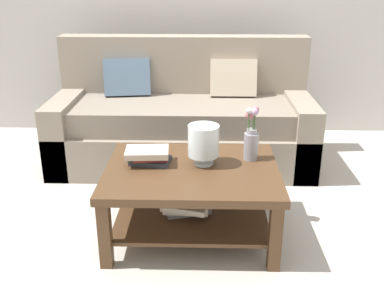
{
  "coord_description": "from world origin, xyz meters",
  "views": [
    {
      "loc": [
        0.07,
        -2.94,
        1.61
      ],
      "look_at": [
        -0.0,
        -0.28,
        0.56
      ],
      "focal_mm": 41.8,
      "sensor_mm": 36.0,
      "label": 1
    }
  ],
  "objects_px": {
    "couch": "(183,121)",
    "glass_hurricane_vase": "(204,142)",
    "coffee_table": "(191,187)",
    "book_stack_main": "(149,156)",
    "flower_pitcher": "(251,137)"
  },
  "relations": [
    {
      "from": "book_stack_main",
      "to": "couch",
      "type": "bearing_deg",
      "value": 82.03
    },
    {
      "from": "book_stack_main",
      "to": "glass_hurricane_vase",
      "type": "relative_size",
      "value": 1.14
    },
    {
      "from": "glass_hurricane_vase",
      "to": "couch",
      "type": "bearing_deg",
      "value": 99.07
    },
    {
      "from": "book_stack_main",
      "to": "glass_hurricane_vase",
      "type": "xyz_separation_m",
      "value": [
        0.34,
        -0.0,
        0.1
      ]
    },
    {
      "from": "couch",
      "to": "flower_pitcher",
      "type": "height_order",
      "value": "couch"
    },
    {
      "from": "glass_hurricane_vase",
      "to": "book_stack_main",
      "type": "bearing_deg",
      "value": 179.75
    },
    {
      "from": "book_stack_main",
      "to": "flower_pitcher",
      "type": "distance_m",
      "value": 0.66
    },
    {
      "from": "couch",
      "to": "coffee_table",
      "type": "xyz_separation_m",
      "value": [
        0.11,
        -1.21,
        -0.03
      ]
    },
    {
      "from": "book_stack_main",
      "to": "flower_pitcher",
      "type": "relative_size",
      "value": 0.82
    },
    {
      "from": "book_stack_main",
      "to": "coffee_table",
      "type": "bearing_deg",
      "value": -14.41
    },
    {
      "from": "couch",
      "to": "glass_hurricane_vase",
      "type": "xyz_separation_m",
      "value": [
        0.18,
        -1.14,
        0.25
      ]
    },
    {
      "from": "glass_hurricane_vase",
      "to": "flower_pitcher",
      "type": "xyz_separation_m",
      "value": [
        0.3,
        0.09,
        0.0
      ]
    },
    {
      "from": "glass_hurricane_vase",
      "to": "coffee_table",
      "type": "bearing_deg",
      "value": -138.45
    },
    {
      "from": "couch",
      "to": "glass_hurricane_vase",
      "type": "height_order",
      "value": "couch"
    },
    {
      "from": "couch",
      "to": "coffee_table",
      "type": "bearing_deg",
      "value": -84.95
    }
  ]
}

